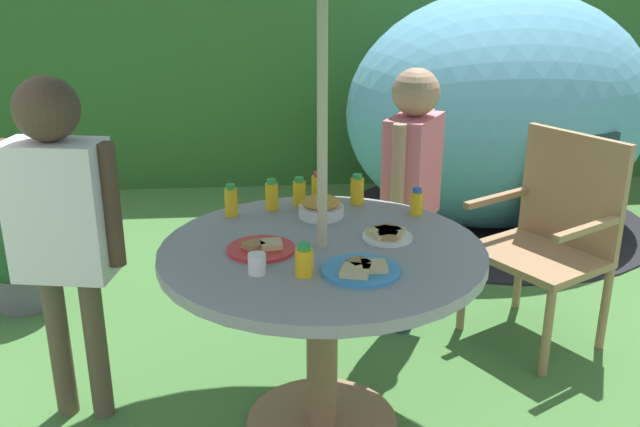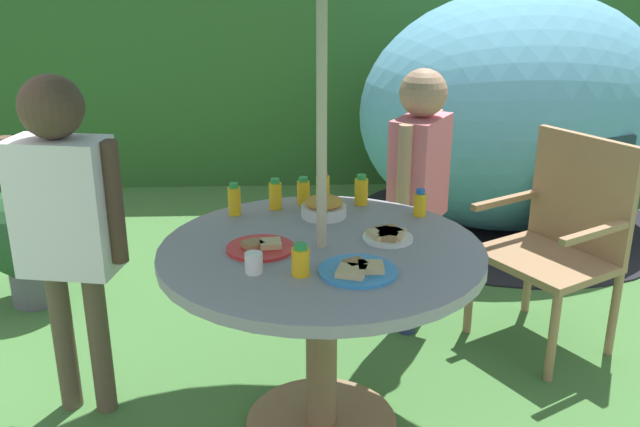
% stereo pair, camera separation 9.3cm
% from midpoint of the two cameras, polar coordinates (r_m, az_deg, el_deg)
% --- Properties ---
extents(hedge_backdrop, '(9.00, 0.70, 1.76)m').
position_cam_midpoint_polar(hedge_backdrop, '(5.82, -3.36, 11.64)').
color(hedge_backdrop, '#285623').
rests_on(hedge_backdrop, ground_plane).
extents(garden_table, '(1.15, 1.15, 0.75)m').
position_cam_midpoint_polar(garden_table, '(2.52, -0.89, -6.32)').
color(garden_table, brown).
rests_on(garden_table, ground_plane).
extents(wooden_chair, '(0.66, 0.69, 0.98)m').
position_cam_midpoint_polar(wooden_chair, '(3.37, 17.82, -1.20)').
color(wooden_chair, '#93704C').
rests_on(wooden_chair, ground_plane).
extents(dome_tent, '(2.60, 2.60, 1.57)m').
position_cam_midpoint_polar(dome_tent, '(4.81, 13.97, 8.14)').
color(dome_tent, teal).
rests_on(dome_tent, ground_plane).
extents(potted_plant, '(0.48, 0.48, 0.64)m').
position_cam_midpoint_polar(potted_plant, '(3.87, -24.23, -2.15)').
color(potted_plant, '#595960').
rests_on(potted_plant, ground_plane).
extents(child_in_pink_shirt, '(0.33, 0.38, 1.27)m').
position_cam_midpoint_polar(child_in_pink_shirt, '(3.23, 6.78, 3.72)').
color(child_in_pink_shirt, navy).
rests_on(child_in_pink_shirt, ground_plane).
extents(child_in_white_shirt, '(0.45, 0.25, 1.34)m').
position_cam_midpoint_polar(child_in_white_shirt, '(2.68, -21.51, 0.19)').
color(child_in_white_shirt, brown).
rests_on(child_in_white_shirt, ground_plane).
extents(snack_bowl, '(0.18, 0.18, 0.08)m').
position_cam_midpoint_polar(snack_bowl, '(2.73, -0.88, 0.51)').
color(snack_bowl, white).
rests_on(snack_bowl, garden_table).
extents(plate_mid_left, '(0.24, 0.24, 0.03)m').
position_cam_midpoint_polar(plate_mid_left, '(2.42, -5.91, -2.85)').
color(plate_mid_left, red).
rests_on(plate_mid_left, garden_table).
extents(plate_near_right, '(0.18, 0.18, 0.03)m').
position_cam_midpoint_polar(plate_near_right, '(2.52, 4.49, -1.73)').
color(plate_near_right, white).
rests_on(plate_near_right, garden_table).
extents(plate_far_left, '(0.26, 0.26, 0.03)m').
position_cam_midpoint_polar(plate_far_left, '(2.24, 2.25, -4.61)').
color(plate_far_left, '#338CD8').
rests_on(plate_far_left, garden_table).
extents(juice_bottle_near_left, '(0.06, 0.06, 0.13)m').
position_cam_midpoint_polar(juice_bottle_near_left, '(2.87, 2.14, 1.93)').
color(juice_bottle_near_left, yellow).
rests_on(juice_bottle_near_left, garden_table).
extents(juice_bottle_far_right, '(0.05, 0.05, 0.13)m').
position_cam_midpoint_polar(juice_bottle_far_right, '(2.76, -8.27, 1.01)').
color(juice_bottle_far_right, yellow).
rests_on(juice_bottle_far_right, garden_table).
extents(juice_bottle_center_front, '(0.05, 0.05, 0.13)m').
position_cam_midpoint_polar(juice_bottle_center_front, '(2.81, -4.93, 1.49)').
color(juice_bottle_center_front, yellow).
rests_on(juice_bottle_center_front, garden_table).
extents(juice_bottle_center_back, '(0.05, 0.05, 0.11)m').
position_cam_midpoint_polar(juice_bottle_center_back, '(2.77, 6.98, 0.92)').
color(juice_bottle_center_back, yellow).
rests_on(juice_bottle_center_back, garden_table).
extents(juice_bottle_mid_right, '(0.06, 0.06, 0.13)m').
position_cam_midpoint_polar(juice_bottle_mid_right, '(2.91, -1.05, 2.14)').
color(juice_bottle_mid_right, yellow).
rests_on(juice_bottle_mid_right, garden_table).
extents(juice_bottle_front_edge, '(0.05, 0.05, 0.12)m').
position_cam_midpoint_polar(juice_bottle_front_edge, '(2.87, -2.64, 1.79)').
color(juice_bottle_front_edge, yellow).
rests_on(juice_bottle_front_edge, garden_table).
extents(juice_bottle_back_edge, '(0.06, 0.06, 0.11)m').
position_cam_midpoint_polar(juice_bottle_back_edge, '(2.21, -2.51, -3.92)').
color(juice_bottle_back_edge, yellow).
rests_on(juice_bottle_back_edge, garden_table).
extents(cup_near, '(0.06, 0.06, 0.07)m').
position_cam_midpoint_polar(cup_near, '(2.24, -6.39, -4.14)').
color(cup_near, white).
rests_on(cup_near, garden_table).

